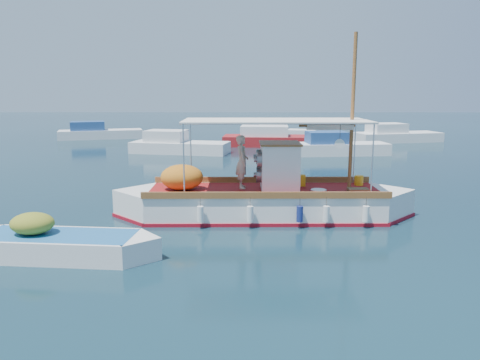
{
  "coord_description": "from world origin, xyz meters",
  "views": [
    {
      "loc": [
        -1.29,
        -15.95,
        4.38
      ],
      "look_at": [
        -1.47,
        0.0,
        1.32
      ],
      "focal_mm": 35.0,
      "sensor_mm": 36.0,
      "label": 1
    }
  ],
  "objects": [
    {
      "name": "dinghy",
      "position": [
        -6.32,
        -4.09,
        0.29
      ],
      "size": [
        5.59,
        1.91,
        1.37
      ],
      "rotation": [
        0.0,
        0.0,
        -0.08
      ],
      "color": "white",
      "rests_on": "ground"
    },
    {
      "name": "bg_boat_ne",
      "position": [
        5.05,
        16.26,
        0.49
      ],
      "size": [
        6.76,
        2.88,
        1.8
      ],
      "rotation": [
        0.0,
        0.0,
        0.11
      ],
      "color": "silver",
      "rests_on": "ground"
    },
    {
      "name": "bg_boat_e",
      "position": [
        11.69,
        24.61,
        0.49
      ],
      "size": [
        7.72,
        4.18,
        1.8
      ],
      "rotation": [
        0.0,
        0.0,
        0.23
      ],
      "color": "silver",
      "rests_on": "ground"
    },
    {
      "name": "fishing_caique",
      "position": [
        -0.69,
        0.07,
        0.57
      ],
      "size": [
        10.65,
        3.1,
        6.49
      ],
      "rotation": [
        0.0,
        0.0,
        0.02
      ],
      "color": "white",
      "rests_on": "ground"
    },
    {
      "name": "bg_boat_far_n",
      "position": [
        2.06,
        28.03,
        0.49
      ],
      "size": [
        6.39,
        3.31,
        1.8
      ],
      "rotation": [
        0.0,
        0.0,
        -0.22
      ],
      "color": "silver",
      "rests_on": "ground"
    },
    {
      "name": "bg_boat_n",
      "position": [
        1.34,
        21.44,
        0.49
      ],
      "size": [
        9.48,
        3.43,
        1.8
      ],
      "rotation": [
        0.0,
        0.0,
        -0.07
      ],
      "color": "maroon",
      "rests_on": "ground"
    },
    {
      "name": "bg_boat_far_w",
      "position": [
        -14.84,
        26.92,
        0.49
      ],
      "size": [
        7.74,
        4.34,
        1.8
      ],
      "rotation": [
        0.0,
        0.0,
        0.29
      ],
      "color": "silver",
      "rests_on": "ground"
    },
    {
      "name": "ground",
      "position": [
        0.0,
        0.0,
        0.0
      ],
      "size": [
        160.0,
        160.0,
        0.0
      ],
      "primitive_type": "plane",
      "color": "black",
      "rests_on": "ground"
    },
    {
      "name": "bg_boat_nw",
      "position": [
        -6.13,
        17.0,
        0.49
      ],
      "size": [
        7.17,
        3.66,
        1.8
      ],
      "rotation": [
        0.0,
        0.0,
        -0.19
      ],
      "color": "silver",
      "rests_on": "ground"
    }
  ]
}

